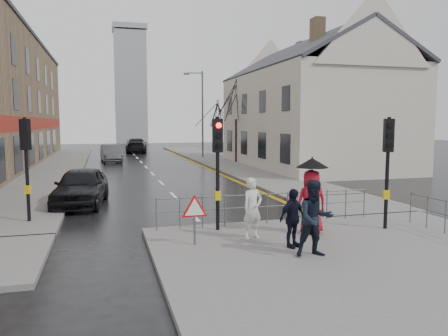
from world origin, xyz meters
TOP-DOWN VIEW (x-y plane):
  - ground at (0.00, 0.00)m, footprint 120.00×120.00m
  - near_pavement at (3.00, -3.50)m, footprint 10.00×9.00m
  - left_pavement at (-6.50, 23.00)m, footprint 4.00×44.00m
  - right_pavement at (6.50, 25.00)m, footprint 4.00×40.00m
  - pavement_bridge_right at (6.50, 3.00)m, footprint 4.00×4.20m
  - building_right_cream at (12.00, 18.00)m, footprint 9.00×16.40m
  - church_tower at (1.50, 62.00)m, footprint 5.00×5.00m
  - traffic_signal_near_left at (0.20, 0.20)m, footprint 0.28×0.27m
  - traffic_signal_near_right at (5.20, -1.00)m, footprint 0.34×0.33m
  - traffic_signal_far_left at (-5.50, 3.00)m, footprint 0.34×0.33m
  - guard_railing_front at (1.95, 0.60)m, footprint 7.14×0.04m
  - warning_sign at (-0.80, -1.21)m, footprint 0.80×0.07m
  - street_lamp at (5.82, 28.00)m, footprint 1.83×0.25m
  - tree_near at (7.50, 22.00)m, footprint 2.40×2.40m
  - tree_far at (8.00, 30.00)m, footprint 2.40×2.40m
  - pedestrian_a at (0.89, -1.01)m, footprint 0.72×0.58m
  - pedestrian_b at (1.80, -2.96)m, footprint 0.97×0.79m
  - pedestrian_with_umbrella at (2.72, -0.94)m, footprint 0.96×0.96m
  - pedestrian_d at (1.60, -2.10)m, footprint 0.97×0.71m
  - car_parked at (-4.00, 6.21)m, footprint 2.42×4.76m
  - car_mid at (-2.45, 26.29)m, footprint 1.89×4.56m
  - car_far at (0.50, 37.44)m, footprint 2.80×5.72m

SIDE VIEW (x-z plane):
  - ground at x=0.00m, z-range 0.00..0.00m
  - near_pavement at x=3.00m, z-range 0.00..0.14m
  - left_pavement at x=-6.50m, z-range 0.00..0.14m
  - right_pavement at x=6.50m, z-range 0.00..0.14m
  - pavement_bridge_right at x=6.50m, z-range 0.00..0.14m
  - car_mid at x=-2.45m, z-range 0.00..1.47m
  - car_parked at x=-4.00m, z-range 0.00..1.55m
  - car_far at x=0.50m, z-range 0.00..1.60m
  - guard_railing_front at x=1.95m, z-range 0.36..1.36m
  - pedestrian_d at x=1.60m, z-range 0.14..1.68m
  - pedestrian_a at x=0.89m, z-range 0.14..1.85m
  - warning_sign at x=-0.80m, z-range 0.37..1.72m
  - pedestrian_b at x=1.80m, z-range 0.14..2.00m
  - pedestrian_with_umbrella at x=2.72m, z-range 0.20..2.42m
  - traffic_signal_near_left at x=0.20m, z-range 0.76..4.16m
  - traffic_signal_near_right at x=5.20m, z-range 0.76..4.16m
  - traffic_signal_far_left at x=-5.50m, z-range 0.76..4.16m
  - tree_far at x=8.00m, z-range 1.60..7.24m
  - street_lamp at x=5.82m, z-range 0.71..8.71m
  - building_right_cream at x=12.00m, z-range -0.27..9.83m
  - tree_near at x=7.50m, z-range 1.85..8.43m
  - church_tower at x=1.50m, z-range 0.00..18.00m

